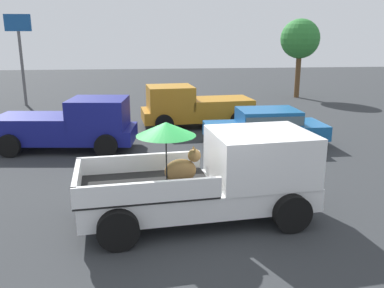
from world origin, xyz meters
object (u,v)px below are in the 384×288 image
Objects in this scene: motel_sign at (20,42)px; pickup_truck_main at (219,176)px; pickup_truck_red at (71,125)px; pickup_truck_far at (193,107)px; parked_sedan_near at (266,125)px.

pickup_truck_main is at bearing -61.97° from motel_sign.
pickup_truck_main is 1.05× the size of pickup_truck_red.
pickup_truck_red is 10.93m from motel_sign.
pickup_truck_main is 9.18m from pickup_truck_far.
pickup_truck_main is 7.30m from pickup_truck_red.
parked_sedan_near is 0.87× the size of motel_sign.
pickup_truck_main reaches higher than parked_sedan_near.
pickup_truck_red is 5.61m from pickup_truck_far.
pickup_truck_red is 1.00× the size of motel_sign.
pickup_truck_main is at bearing 63.55° from parked_sedan_near.
pickup_truck_red is 6.91m from parked_sedan_near.
pickup_truck_main is 1.20× the size of parked_sedan_near.
pickup_truck_main is 1.05× the size of motel_sign.
parked_sedan_near is at bearing 4.29° from pickup_truck_red.
motel_sign is at bearing -41.87° from pickup_truck_far.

